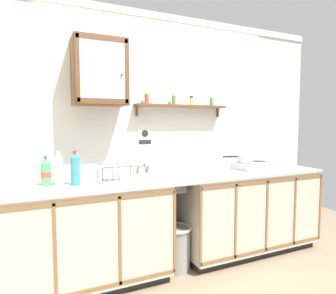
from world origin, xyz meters
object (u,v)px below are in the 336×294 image
saucepan (245,158)px  dish_rack (116,177)px  bottle_water_clear_1 (59,169)px  warning_sign (145,137)px  sink (158,180)px  trash_bin (176,247)px  wall_cabinet (99,72)px  hot_plate_stove (253,166)px  bottle_detergent_teal_2 (75,169)px  bottle_soda_green_0 (46,173)px

saucepan → dish_rack: (-1.49, -0.06, -0.09)m
bottle_water_clear_1 → warning_sign: bearing=17.3°
sink → trash_bin: (0.14, -0.11, -0.66)m
wall_cabinet → dish_rack: bearing=-61.1°
saucepan → dish_rack: size_ratio=0.98×
hot_plate_stove → warning_sign: size_ratio=1.60×
dish_rack → saucepan: bearing=2.4°
hot_plate_stove → bottle_water_clear_1: 2.07m
saucepan → bottle_detergent_teal_2: 1.85m
dish_rack → trash_bin: dish_rack is taller
bottle_water_clear_1 → warning_sign: size_ratio=1.13×
saucepan → wall_cabinet: wall_cabinet is taller
bottle_detergent_teal_2 → dish_rack: 0.37m
bottle_soda_green_0 → warning_sign: (0.97, 0.26, 0.27)m
bottle_soda_green_0 → dish_rack: (0.58, -0.06, -0.07)m
wall_cabinet → sink: bearing=-13.4°
dish_rack → trash_bin: size_ratio=0.79×
sink → trash_bin: 0.68m
wall_cabinet → saucepan: bearing=-4.0°
sink → hot_plate_stove: 1.17m
trash_bin → saucepan: bearing=7.8°
sink → hot_plate_stove: size_ratio=1.24×
bottle_soda_green_0 → warning_sign: warning_sign is taller
bottle_water_clear_1 → saucepan: bearing=0.5°
dish_rack → wall_cabinet: (-0.10, 0.17, 0.95)m
bottle_detergent_teal_2 → dish_rack: (0.35, 0.02, -0.10)m
dish_rack → bottle_water_clear_1: bearing=174.4°
saucepan → bottle_soda_green_0: bottle_soda_green_0 is taller
bottle_water_clear_1 → warning_sign: (0.87, 0.27, 0.25)m
wall_cabinet → warning_sign: size_ratio=2.39×
wall_cabinet → trash_bin: (0.67, -0.24, -1.67)m
sink → dish_rack: size_ratio=1.47×
trash_bin → dish_rack: bearing=173.7°
wall_cabinet → trash_bin: size_ratio=1.40×
sink → wall_cabinet: size_ratio=0.83×
bottle_soda_green_0 → bottle_water_clear_1: size_ratio=0.87×
bottle_soda_green_0 → wall_cabinet: bearing=13.0°
bottle_soda_green_0 → trash_bin: 1.41m
dish_rack → trash_bin: bearing=-6.3°
sink → warning_sign: warning_sign is taller
sink → bottle_water_clear_1: 0.92m
hot_plate_stove → bottle_detergent_teal_2: bottle_detergent_teal_2 is taller
bottle_detergent_teal_2 → hot_plate_stove: bearing=1.7°
hot_plate_stove → warning_sign: (-1.20, 0.28, 0.34)m
sink → saucepan: size_ratio=1.49×
bottle_detergent_teal_2 → trash_bin: bottle_detergent_teal_2 is taller
saucepan → warning_sign: warning_sign is taller
sink → bottle_soda_green_0: 1.02m
hot_plate_stove → saucepan: 0.14m
bottle_detergent_teal_2 → bottle_water_clear_1: bearing=151.9°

